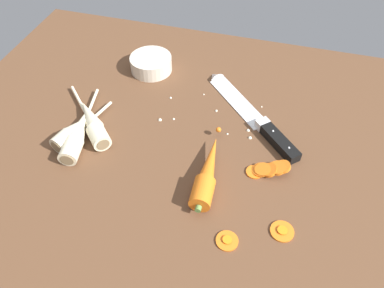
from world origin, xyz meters
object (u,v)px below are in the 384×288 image
parsnip_mid_left (75,131)px  parsnip_mid_right (92,123)px  chefs_knife (248,110)px  carrot_slice_stray_mid (282,231)px  carrot_slice_stray_near (227,240)px  carrot_slice_stack (268,169)px  parsnip_front (78,133)px  whole_carrot (208,172)px  prep_bowl (151,63)px

parsnip_mid_left → parsnip_mid_right: 3.99cm
chefs_knife → carrot_slice_stray_mid: chefs_knife is taller
carrot_slice_stray_near → carrot_slice_stray_mid: (9.23, 4.56, -0.00)cm
parsnip_mid_right → carrot_slice_stray_mid: 47.05cm
carrot_slice_stray_near → parsnip_mid_right: bearing=151.6°
chefs_knife → parsnip_mid_right: parsnip_mid_right is taller
carrot_slice_stack → carrot_slice_stray_near: 18.16cm
parsnip_front → carrot_slice_stray_near: size_ratio=5.83×
parsnip_front → carrot_slice_stray_mid: 47.43cm
whole_carrot → parsnip_front: bearing=174.6°
carrot_slice_stray_mid → prep_bowl: prep_bowl is taller
whole_carrot → carrot_slice_stray_mid: size_ratio=5.02×
whole_carrot → parsnip_front: 30.23cm
prep_bowl → chefs_knife: bearing=-19.1°
parsnip_front → prep_bowl: size_ratio=2.15×
whole_carrot → parsnip_front: size_ratio=0.93×
parsnip_mid_right → carrot_slice_stray_mid: (44.69, -14.64, -1.62)cm
whole_carrot → prep_bowl: size_ratio=2.00×
chefs_knife → carrot_slice_stray_mid: bearing=-68.8°
parsnip_mid_right → whole_carrot: bearing=-13.1°
chefs_knife → whole_carrot: (-4.50, -21.79, 1.45)cm
parsnip_front → carrot_slice_stray_mid: size_ratio=5.40×
parsnip_mid_right → prep_bowl: bearing=78.1°
parsnip_mid_left → carrot_slice_stack: size_ratio=2.04×
parsnip_mid_left → carrot_slice_stray_near: bearing=-22.9°
carrot_slice_stray_mid → carrot_slice_stack: bearing=108.9°
parsnip_mid_right → carrot_slice_stack: size_ratio=2.08×
carrot_slice_stray_near → prep_bowl: size_ratio=0.37×
chefs_knife → carrot_slice_stack: 18.28cm
carrot_slice_stack → carrot_slice_stray_mid: (4.43, -12.94, -0.70)cm
parsnip_front → parsnip_mid_left: (-0.98, 0.65, 0.00)cm
parsnip_mid_right → prep_bowl: 25.35cm
whole_carrot → carrot_slice_stack: bearing=23.1°
parsnip_mid_left → prep_bowl: (7.67, 27.96, 0.17)cm
prep_bowl → carrot_slice_stack: bearing=-37.1°
parsnip_mid_right → carrot_slice_stack: 40.30cm
parsnip_front → parsnip_mid_left: same height
chefs_knife → whole_carrot: whole_carrot is taller
parsnip_mid_left → parsnip_front: bearing=-33.7°
chefs_knife → parsnip_mid_right: 36.45cm
carrot_slice_stray_mid → parsnip_mid_left: bearing=166.3°
prep_bowl → carrot_slice_stray_near: bearing=-55.5°
parsnip_mid_right → prep_bowl: (5.23, 24.81, 0.17)cm
chefs_knife → carrot_slice_stack: bearing=-67.1°
parsnip_mid_right → parsnip_mid_left: bearing=-127.7°
chefs_knife → whole_carrot: 22.30cm
parsnip_mid_left → chefs_knife: bearing=27.2°
parsnip_mid_right → carrot_slice_stray_near: bearing=-28.4°
chefs_knife → parsnip_front: 39.46cm
whole_carrot → parsnip_mid_right: whole_carrot is taller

